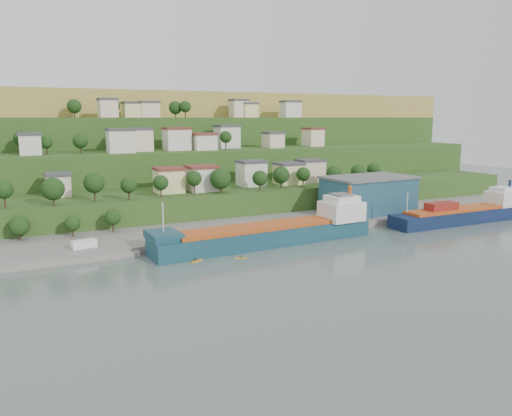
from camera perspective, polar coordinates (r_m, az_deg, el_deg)
ground at (r=131.61m, az=3.35°, el=-5.15°), size 500.00×500.00×0.00m
quay at (r=164.88m, az=4.66°, el=-1.99°), size 220.00×26.00×4.00m
pebble_beach at (r=137.27m, az=-22.10°, el=-5.26°), size 40.00×18.00×2.40m
hillside at (r=288.22m, az=-13.28°, el=3.07°), size 360.00×210.98×96.00m
cargo_ship_near at (r=140.24m, az=1.94°, el=-3.03°), size 66.25×14.09×16.90m
cargo_ship_far at (r=183.74m, az=22.81°, el=-0.75°), size 55.42×9.32×15.05m
warehouse at (r=179.78m, az=12.70°, el=1.55°), size 31.78×20.30×12.80m
caravan at (r=135.87m, az=-19.05°, el=-4.07°), size 6.47×3.57×2.85m
dinghy at (r=137.06m, az=-19.15°, el=-4.41°), size 3.72×1.55×0.73m
kayak_orange at (r=124.74m, az=-6.78°, el=-5.96°), size 3.38×1.83×0.85m
kayak_yellow at (r=126.37m, az=-1.76°, el=-5.69°), size 3.00×1.68×0.76m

